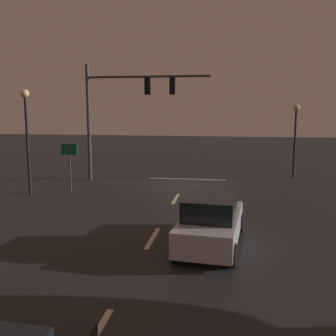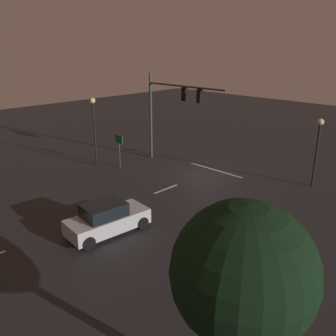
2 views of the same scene
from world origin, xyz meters
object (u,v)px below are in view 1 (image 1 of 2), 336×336
Objects in this scene: traffic_signal_assembly at (125,101)px; route_sign at (70,157)px; street_lamp_right_kerb at (26,123)px; street_lamp_left_kerb at (296,126)px; car_approaching at (211,222)px.

traffic_signal_assembly reaches higher than route_sign.
street_lamp_right_kerb is 2.03× the size of route_sign.
street_lamp_left_kerb is 16.53m from street_lamp_right_kerb.
street_lamp_right_kerb reaches higher than car_approaching.
car_approaching is 1.67× the size of route_sign.
street_lamp_left_kerb is (-4.84, -13.88, 2.56)m from car_approaching.
traffic_signal_assembly is at bearing -130.34° from street_lamp_right_kerb.
street_lamp_left_kerb is at bearing -151.74° from street_lamp_right_kerb.
traffic_signal_assembly reaches higher than car_approaching.
route_sign is at bearing -152.17° from street_lamp_right_kerb.
street_lamp_left_kerb is 1.77× the size of route_sign.
street_lamp_right_kerb is at bearing 49.66° from traffic_signal_assembly.
traffic_signal_assembly is 11.19m from street_lamp_left_kerb.
street_lamp_left_kerb is at bearing -163.32° from traffic_signal_assembly.
traffic_signal_assembly is 1.61× the size of street_lamp_left_kerb.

